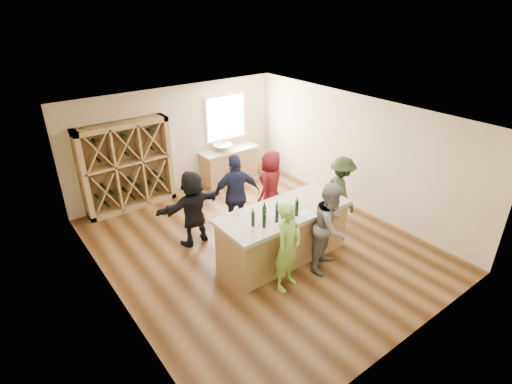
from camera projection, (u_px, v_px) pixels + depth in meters
floor at (258, 246)px, 8.65m from camera, size 6.00×7.00×0.10m
ceiling at (258, 115)px, 7.35m from camera, size 6.00×7.00×0.10m
wall_back at (177, 139)px, 10.54m from camera, size 6.00×0.10×2.80m
wall_front at (415, 275)px, 5.47m from camera, size 6.00×0.10×2.80m
wall_left at (106, 236)px, 6.36m from camera, size 0.10×7.00×2.80m
wall_right at (358, 153)px, 9.65m from camera, size 0.10×7.00×2.80m
window_frame at (225, 118)px, 11.13m from camera, size 1.30×0.06×1.30m
window_pane at (226, 118)px, 11.11m from camera, size 1.18×0.01×1.18m
wine_rack at (127, 166)px, 9.66m from camera, size 2.20×0.45×2.20m
back_counter_base at (229, 165)px, 11.47m from camera, size 1.60×0.58×0.86m
back_counter_top at (229, 150)px, 11.27m from camera, size 1.70×0.62×0.06m
sink at (223, 147)px, 11.11m from camera, size 0.54×0.54×0.19m
faucet at (219, 144)px, 11.21m from camera, size 0.02×0.02×0.30m
tasting_counter_base at (283, 235)px, 8.03m from camera, size 2.60×1.00×1.00m
tasting_counter_top at (284, 212)px, 7.78m from camera, size 2.72×1.12×0.08m
wine_bottle_a at (253, 219)px, 7.18m from camera, size 0.09×0.09×0.27m
wine_bottle_b at (264, 220)px, 7.14m from camera, size 0.09×0.09×0.27m
wine_bottle_c at (264, 214)px, 7.29m from camera, size 0.09×0.09×0.32m
wine_bottle_d at (277, 216)px, 7.29m from camera, size 0.09×0.09×0.28m
wine_bottle_e at (277, 211)px, 7.44m from camera, size 0.09×0.09×0.27m
wine_glass_a at (287, 220)px, 7.25m from camera, size 0.07×0.07×0.17m
wine_glass_b at (309, 211)px, 7.55m from camera, size 0.07×0.07×0.18m
wine_glass_c at (325, 204)px, 7.81m from camera, size 0.08×0.08×0.18m
wine_glass_e at (328, 199)px, 8.00m from camera, size 0.07×0.07×0.18m
tasting_menu_a at (285, 225)px, 7.27m from camera, size 0.32×0.38×0.00m
tasting_menu_b at (307, 215)px, 7.59m from camera, size 0.25×0.33×0.00m
tasting_menu_c at (332, 205)px, 7.96m from camera, size 0.25×0.31×0.00m
person_near_left at (288, 247)px, 7.02m from camera, size 0.74×0.63×1.73m
person_near_right at (331, 227)px, 7.56m from camera, size 0.99×0.78×1.79m
person_server at (341, 191)px, 9.12m from camera, size 0.83×1.16×1.63m
person_far_mid at (236, 195)px, 8.68m from camera, size 1.21×0.86×1.86m
person_far_right at (271, 185)px, 9.31m from camera, size 0.97×0.82×1.70m
person_far_left at (193, 208)px, 8.35m from camera, size 1.58×0.65×1.67m
wine_bottle_f at (297, 208)px, 7.51m from camera, size 0.07×0.07×0.30m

